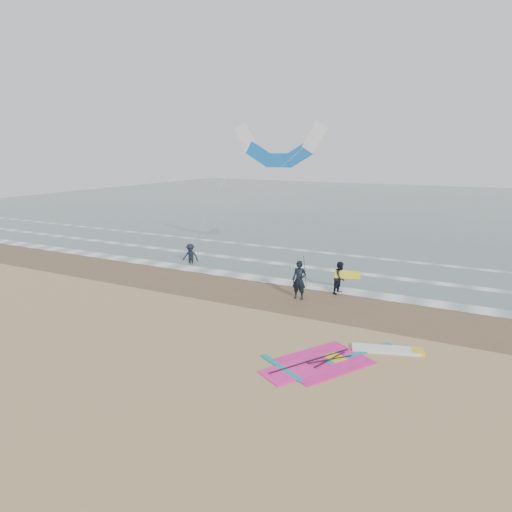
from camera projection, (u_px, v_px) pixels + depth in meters
The scene contains 11 objects.
ground at pixel (242, 341), 17.99m from camera, with size 120.00×120.00×0.00m, color tan.
sea_water at pixel (423, 208), 59.37m from camera, with size 120.00×80.00×0.02m, color #47605E.
wet_sand_band at pixel (300, 298), 23.16m from camera, with size 120.00×5.00×0.01m, color brown.
foam_waterline at pixel (329, 277), 26.99m from camera, with size 120.00×9.15×0.02m.
windsurf_rig at pixel (341, 359), 16.38m from camera, with size 5.35×5.07×0.13m.
person_standing at pixel (299, 280), 22.84m from camera, with size 0.72×0.47×1.98m, color black.
person_walking at pixel (340, 278), 23.78m from camera, with size 0.83×0.65×1.71m, color black.
person_wading at pixel (190, 251), 30.02m from camera, with size 1.10×0.63×1.70m, color black.
held_pole at pixel (305, 272), 22.60m from camera, with size 0.17×0.86×1.82m.
carried_kiteboard at pixel (347, 275), 23.46m from camera, with size 1.30×0.51×0.39m.
surf_kite at pixel (279, 149), 28.08m from camera, with size 8.45×2.33×7.92m.
Camera 1 is at (8.28, -14.58, 7.37)m, focal length 32.00 mm.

